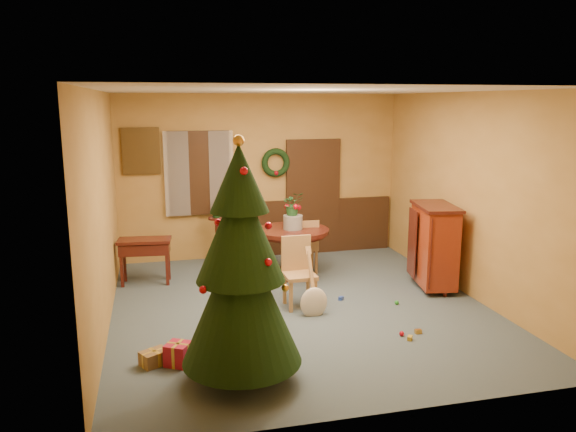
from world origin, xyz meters
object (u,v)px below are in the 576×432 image
object	(u,v)px
christmas_tree	(241,269)
sideboard	(434,244)
dining_table	(293,243)
chair_near	(298,269)
writing_desk	(145,250)

from	to	relation	value
christmas_tree	sideboard	bearing A→B (deg)	33.82
dining_table	christmas_tree	bearing A→B (deg)	-112.61
sideboard	chair_near	bearing A→B (deg)	-173.91
christmas_tree	writing_desk	world-z (taller)	christmas_tree
dining_table	chair_near	size ratio (longest dim) A/B	1.19
chair_near	christmas_tree	world-z (taller)	christmas_tree
dining_table	christmas_tree	xyz separation A→B (m)	(-1.33, -3.19, 0.62)
christmas_tree	sideboard	distance (m)	3.94
writing_desk	christmas_tree	bearing A→B (deg)	-74.36
christmas_tree	sideboard	world-z (taller)	christmas_tree
writing_desk	sideboard	world-z (taller)	sideboard
chair_near	writing_desk	distance (m)	2.52
chair_near	writing_desk	bearing A→B (deg)	144.32
christmas_tree	writing_desk	bearing A→B (deg)	105.64
writing_desk	dining_table	bearing A→B (deg)	-5.49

